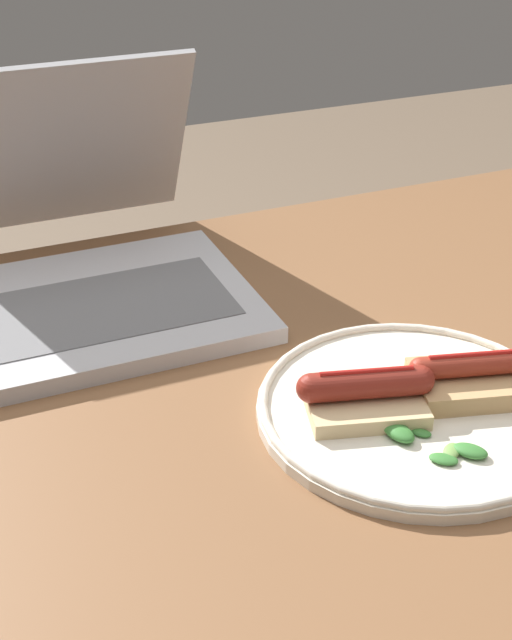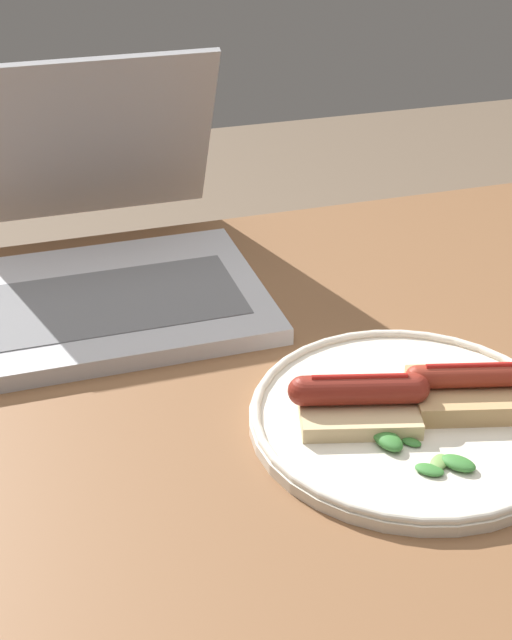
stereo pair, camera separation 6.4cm
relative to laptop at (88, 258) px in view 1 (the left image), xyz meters
name	(u,v)px [view 1 (the left image)]	position (x,y,z in m)	size (l,w,h in m)	color
desk	(252,464)	(0.09, -0.25, -0.12)	(1.31, 0.77, 0.75)	brown
laptop	(88,258)	(0.00, 0.00, 0.00)	(0.31, 0.36, 0.23)	#B7B7BC
plate	(415,408)	(0.20, -0.33, -0.03)	(0.27, 0.27, 0.02)	silver
sausage_toast_left	(365,394)	(0.16, -0.32, -0.02)	(0.12, 0.10, 0.04)	#D6B784
sausage_toast_middle	(470,377)	(0.26, -0.33, -0.02)	(0.11, 0.09, 0.04)	tan
salad_pile	(430,442)	(0.19, -0.38, -0.03)	(0.07, 0.08, 0.01)	#709E4C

